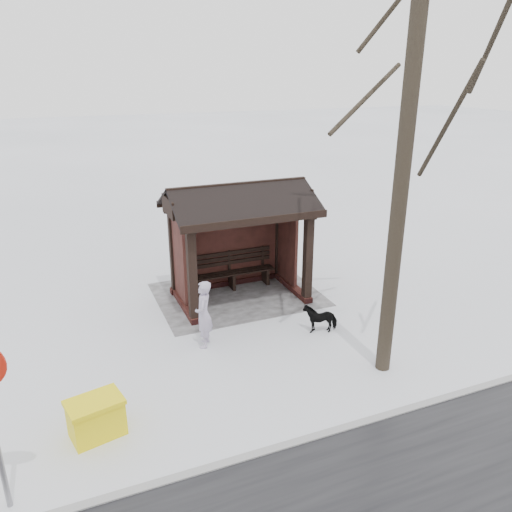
{
  "coord_description": "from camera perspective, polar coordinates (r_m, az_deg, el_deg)",
  "views": [
    {
      "loc": [
        4.17,
        11.25,
        5.65
      ],
      "look_at": [
        -0.13,
        0.8,
        1.44
      ],
      "focal_mm": 35.0,
      "sensor_mm": 36.0,
      "label": 1
    }
  ],
  "objects": [
    {
      "name": "kerb",
      "position": [
        9.07,
        11.19,
        -18.46
      ],
      "size": [
        120.0,
        0.15,
        0.06
      ],
      "primitive_type": "cube",
      "color": "gray",
      "rests_on": "ground"
    },
    {
      "name": "pedestrian",
      "position": [
        10.8,
        -6.0,
        -6.63
      ],
      "size": [
        0.54,
        0.65,
        1.51
      ],
      "primitive_type": "imported",
      "rotation": [
        0.0,
        0.0,
        1.18
      ],
      "color": "#A99DB8",
      "rests_on": "ground"
    },
    {
      "name": "ground",
      "position": [
        13.26,
        -1.84,
        -4.77
      ],
      "size": [
        120.0,
        120.0,
        0.0
      ],
      "primitive_type": "plane",
      "color": "white",
      "rests_on": "ground"
    },
    {
      "name": "tree_near",
      "position": [
        9.06,
        17.85,
        22.76
      ],
      "size": [
        3.42,
        3.42,
        9.03
      ],
      "color": "black",
      "rests_on": "ground"
    },
    {
      "name": "dog",
      "position": [
        11.63,
        7.34,
        -7.0
      ],
      "size": [
        0.82,
        0.52,
        0.64
      ],
      "primitive_type": "imported",
      "rotation": [
        0.0,
        0.0,
        1.33
      ],
      "color": "black",
      "rests_on": "ground"
    },
    {
      "name": "bus_shelter",
      "position": [
        12.64,
        -2.2,
        4.43
      ],
      "size": [
        3.6,
        2.4,
        3.09
      ],
      "color": "#3A1615",
      "rests_on": "ground"
    },
    {
      "name": "grit_bin",
      "position": [
        8.93,
        -17.8,
        -17.17
      ],
      "size": [
        0.98,
        0.78,
        0.67
      ],
      "rotation": [
        0.0,
        0.0,
        0.22
      ],
      "color": "yellow",
      "rests_on": "ground"
    },
    {
      "name": "trampled_patch",
      "position": [
        13.43,
        -2.14,
        -4.4
      ],
      "size": [
        4.2,
        3.2,
        0.02
      ],
      "primitive_type": "cube",
      "color": "#94949A",
      "rests_on": "ground"
    }
  ]
}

